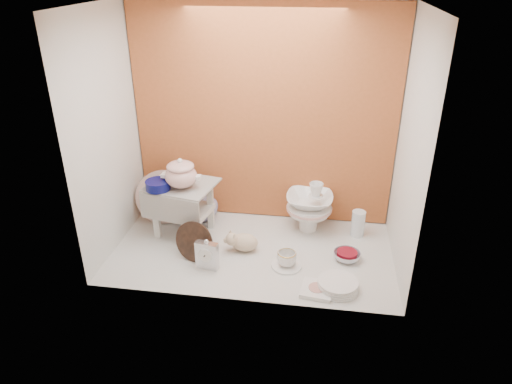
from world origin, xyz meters
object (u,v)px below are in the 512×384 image
floral_platter (163,197)px  porcelain_tower (309,206)px  plush_pig (245,242)px  crystal_bowl (347,256)px  soup_tureen (181,173)px  gold_rim_teacup (287,258)px  step_stool (184,208)px  dinner_plate_stack (338,285)px  blue_white_vase (201,203)px  mantel_clock (207,254)px

floral_platter → porcelain_tower: 1.04m
plush_pig → crystal_bowl: size_ratio=1.28×
soup_tureen → gold_rim_teacup: soup_tureen is taller
plush_pig → floral_platter: bearing=162.3°
soup_tureen → step_stool: bearing=108.8°
floral_platter → dinner_plate_stack: 1.40m
soup_tureen → blue_white_vase: size_ratio=0.98×
plush_pig → dinner_plate_stack: 0.68m
soup_tureen → crystal_bowl: soup_tureen is taller
gold_rim_teacup → crystal_bowl: bearing=19.7°
floral_platter → gold_rim_teacup: bearing=-25.8°
floral_platter → dinner_plate_stack: size_ratio=1.60×
porcelain_tower → plush_pig: bearing=-139.5°
step_stool → dinner_plate_stack: step_stool is taller
mantel_clock → dinner_plate_stack: mantel_clock is taller
step_stool → crystal_bowl: bearing=2.1°
gold_rim_teacup → dinner_plate_stack: (0.31, -0.18, -0.03)m
step_stool → blue_white_vase: bearing=83.1°
blue_white_vase → gold_rim_teacup: 0.85m
step_stool → crystal_bowl: 1.13m
mantel_clock → gold_rim_teacup: (0.48, 0.09, -0.04)m
step_stool → blue_white_vase: size_ratio=1.68×
blue_white_vase → dinner_plate_stack: (0.98, -0.69, -0.10)m
mantel_clock → porcelain_tower: bearing=53.0°
floral_platter → gold_rim_teacup: size_ratio=3.25×
mantel_clock → crystal_bowl: mantel_clock is taller
crystal_bowl → gold_rim_teacup: bearing=-160.3°
porcelain_tower → mantel_clock: bearing=-136.4°
dinner_plate_stack → crystal_bowl: bearing=79.3°
floral_platter → crystal_bowl: (1.30, -0.31, -0.16)m
step_stool → plush_pig: 0.50m
floral_platter → plush_pig: floral_platter is taller
dinner_plate_stack → gold_rim_teacup: bearing=150.2°
floral_platter → porcelain_tower: size_ratio=1.07×
mantel_clock → dinner_plate_stack: bearing=2.7°
dinner_plate_stack → crystal_bowl: 0.32m
floral_platter → dinner_plate_stack: bearing=-26.8°
plush_pig → step_stool: bearing=167.2°
floral_platter → mantel_clock: bearing=-50.1°
plush_pig → porcelain_tower: (0.40, 0.34, 0.12)m
crystal_bowl → porcelain_tower: porcelain_tower is taller
blue_white_vase → crystal_bowl: (1.04, -0.38, -0.10)m
dinner_plate_stack → step_stool: bearing=155.0°
porcelain_tower → crystal_bowl: bearing=-52.8°
porcelain_tower → soup_tureen: bearing=-165.2°
soup_tureen → porcelain_tower: bearing=14.8°
step_stool → dinner_plate_stack: size_ratio=1.76×
floral_platter → plush_pig: (0.64, -0.31, -0.12)m
step_stool → gold_rim_teacup: size_ratio=3.56×
dinner_plate_stack → porcelain_tower: 0.70m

